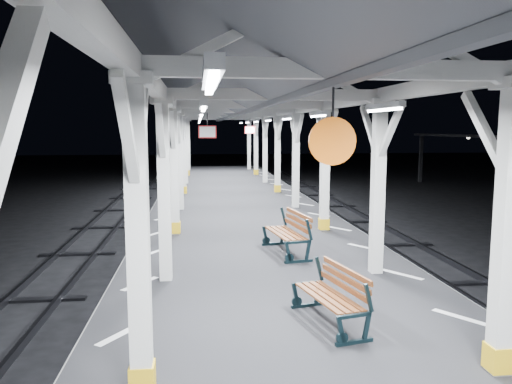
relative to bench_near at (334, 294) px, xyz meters
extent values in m
plane|color=black|center=(-0.52, 4.36, -1.43)|extent=(120.00, 120.00, 0.00)
cube|color=black|center=(-0.52, 4.36, -0.93)|extent=(6.00, 50.00, 1.00)
cube|color=silver|center=(-2.97, 4.36, -0.43)|extent=(1.00, 48.00, 0.01)
cube|color=silver|center=(1.93, 4.36, -0.43)|extent=(1.00, 48.00, 0.01)
cube|color=#2D2D33|center=(-6.07, 4.36, -1.35)|extent=(0.08, 60.00, 0.16)
cube|color=#2D2D33|center=(-4.97, 4.36, -1.35)|extent=(0.08, 60.00, 0.16)
cube|color=black|center=(-5.52, 4.36, -1.40)|extent=(2.20, 0.22, 0.06)
cube|color=#2D2D33|center=(3.93, 4.36, -1.35)|extent=(0.08, 60.00, 0.16)
cube|color=#2D2D33|center=(5.03, 4.36, -1.35)|extent=(0.08, 60.00, 0.16)
cube|color=black|center=(4.48, 4.36, -1.40)|extent=(2.20, 0.22, 0.06)
cube|color=silver|center=(-2.52, -1.64, 1.17)|extent=(0.22, 0.22, 3.20)
cube|color=silver|center=(-2.52, -1.64, 2.83)|extent=(0.40, 0.40, 0.12)
cube|color=gold|center=(-2.52, -1.64, -0.25)|extent=(0.26, 0.26, 0.30)
cube|color=silver|center=(-2.52, -1.09, 2.32)|extent=(0.10, 0.99, 0.99)
cube|color=silver|center=(-2.52, -2.19, 2.32)|extent=(0.10, 0.99, 0.99)
cube|color=silver|center=(-2.52, 2.36, 1.17)|extent=(0.22, 0.22, 3.20)
cube|color=silver|center=(-2.52, 2.36, 2.83)|extent=(0.40, 0.40, 0.12)
cube|color=silver|center=(-2.52, 2.91, 2.32)|extent=(0.10, 0.99, 0.99)
cube|color=silver|center=(-2.52, 1.81, 2.32)|extent=(0.10, 0.99, 0.99)
cube|color=silver|center=(-2.52, 6.36, 1.17)|extent=(0.22, 0.22, 3.20)
cube|color=silver|center=(-2.52, 6.36, 2.83)|extent=(0.40, 0.40, 0.12)
cube|color=gold|center=(-2.52, 6.36, -0.25)|extent=(0.26, 0.26, 0.30)
cube|color=silver|center=(-2.52, 6.91, 2.32)|extent=(0.10, 0.99, 0.99)
cube|color=silver|center=(-2.52, 5.81, 2.32)|extent=(0.10, 0.99, 0.99)
cube|color=silver|center=(-2.52, 10.36, 1.17)|extent=(0.22, 0.22, 3.20)
cube|color=silver|center=(-2.52, 10.36, 2.83)|extent=(0.40, 0.40, 0.12)
cube|color=silver|center=(-2.52, 10.91, 2.32)|extent=(0.10, 0.99, 0.99)
cube|color=silver|center=(-2.52, 9.81, 2.32)|extent=(0.10, 0.99, 0.99)
cube|color=silver|center=(-2.52, 14.36, 1.17)|extent=(0.22, 0.22, 3.20)
cube|color=silver|center=(-2.52, 14.36, 2.83)|extent=(0.40, 0.40, 0.12)
cube|color=gold|center=(-2.52, 14.36, -0.25)|extent=(0.26, 0.26, 0.30)
cube|color=silver|center=(-2.52, 14.91, 2.32)|extent=(0.10, 0.99, 0.99)
cube|color=silver|center=(-2.52, 13.81, 2.32)|extent=(0.10, 0.99, 0.99)
cube|color=silver|center=(-2.52, 18.36, 1.17)|extent=(0.22, 0.22, 3.20)
cube|color=silver|center=(-2.52, 18.36, 2.83)|extent=(0.40, 0.40, 0.12)
cube|color=silver|center=(-2.52, 18.91, 2.32)|extent=(0.10, 0.99, 0.99)
cube|color=silver|center=(-2.52, 17.81, 2.32)|extent=(0.10, 0.99, 0.99)
cube|color=silver|center=(-2.52, 22.36, 1.17)|extent=(0.22, 0.22, 3.20)
cube|color=silver|center=(-2.52, 22.36, 2.83)|extent=(0.40, 0.40, 0.12)
cube|color=gold|center=(-2.52, 22.36, -0.25)|extent=(0.26, 0.26, 0.30)
cube|color=silver|center=(-2.52, 22.91, 2.32)|extent=(0.10, 0.99, 0.99)
cube|color=silver|center=(-2.52, 21.81, 2.32)|extent=(0.10, 0.99, 0.99)
cube|color=silver|center=(-2.52, 26.36, 1.17)|extent=(0.22, 0.22, 3.20)
cube|color=silver|center=(-2.52, 26.36, 2.83)|extent=(0.40, 0.40, 0.12)
cube|color=silver|center=(-2.52, 26.91, 2.32)|extent=(0.10, 0.99, 0.99)
cube|color=silver|center=(-2.52, 25.81, 2.32)|extent=(0.10, 0.99, 0.99)
cube|color=silver|center=(1.48, -1.64, 1.17)|extent=(0.22, 0.22, 3.20)
cube|color=gold|center=(1.48, -1.64, -0.25)|extent=(0.26, 0.26, 0.30)
cube|color=silver|center=(1.48, -1.09, 2.32)|extent=(0.10, 0.99, 0.99)
cube|color=silver|center=(1.48, 2.36, 1.17)|extent=(0.22, 0.22, 3.20)
cube|color=silver|center=(1.48, 2.36, 2.83)|extent=(0.40, 0.40, 0.12)
cube|color=silver|center=(1.48, 2.91, 2.32)|extent=(0.10, 0.99, 0.99)
cube|color=silver|center=(1.48, 1.81, 2.32)|extent=(0.10, 0.99, 0.99)
cube|color=silver|center=(1.48, 6.36, 1.17)|extent=(0.22, 0.22, 3.20)
cube|color=silver|center=(1.48, 6.36, 2.83)|extent=(0.40, 0.40, 0.12)
cube|color=gold|center=(1.48, 6.36, -0.25)|extent=(0.26, 0.26, 0.30)
cube|color=silver|center=(1.48, 6.91, 2.32)|extent=(0.10, 0.99, 0.99)
cube|color=silver|center=(1.48, 5.81, 2.32)|extent=(0.10, 0.99, 0.99)
cube|color=silver|center=(1.48, 10.36, 1.17)|extent=(0.22, 0.22, 3.20)
cube|color=silver|center=(1.48, 10.36, 2.83)|extent=(0.40, 0.40, 0.12)
cube|color=silver|center=(1.48, 10.91, 2.32)|extent=(0.10, 0.99, 0.99)
cube|color=silver|center=(1.48, 9.81, 2.32)|extent=(0.10, 0.99, 0.99)
cube|color=silver|center=(1.48, 14.36, 1.17)|extent=(0.22, 0.22, 3.20)
cube|color=silver|center=(1.48, 14.36, 2.83)|extent=(0.40, 0.40, 0.12)
cube|color=gold|center=(1.48, 14.36, -0.25)|extent=(0.26, 0.26, 0.30)
cube|color=silver|center=(1.48, 14.91, 2.32)|extent=(0.10, 0.99, 0.99)
cube|color=silver|center=(1.48, 13.81, 2.32)|extent=(0.10, 0.99, 0.99)
cube|color=silver|center=(1.48, 18.36, 1.17)|extent=(0.22, 0.22, 3.20)
cube|color=silver|center=(1.48, 18.36, 2.83)|extent=(0.40, 0.40, 0.12)
cube|color=silver|center=(1.48, 18.91, 2.32)|extent=(0.10, 0.99, 0.99)
cube|color=silver|center=(1.48, 17.81, 2.32)|extent=(0.10, 0.99, 0.99)
cube|color=silver|center=(1.48, 22.36, 1.17)|extent=(0.22, 0.22, 3.20)
cube|color=silver|center=(1.48, 22.36, 2.83)|extent=(0.40, 0.40, 0.12)
cube|color=gold|center=(1.48, 22.36, -0.25)|extent=(0.26, 0.26, 0.30)
cube|color=silver|center=(1.48, 22.91, 2.32)|extent=(0.10, 0.99, 0.99)
cube|color=silver|center=(1.48, 21.81, 2.32)|extent=(0.10, 0.99, 0.99)
cube|color=silver|center=(1.48, 26.36, 1.17)|extent=(0.22, 0.22, 3.20)
cube|color=silver|center=(1.48, 26.36, 2.83)|extent=(0.40, 0.40, 0.12)
cube|color=silver|center=(1.48, 26.91, 2.32)|extent=(0.10, 0.99, 0.99)
cube|color=silver|center=(1.48, 25.81, 2.32)|extent=(0.10, 0.99, 0.99)
cube|color=silver|center=(-2.52, 4.36, 2.95)|extent=(0.18, 48.00, 0.24)
cube|color=silver|center=(1.48, 4.36, 2.95)|extent=(0.18, 48.00, 0.24)
cube|color=silver|center=(-0.52, -1.64, 2.95)|extent=(4.20, 0.14, 0.20)
cube|color=silver|center=(-0.52, 2.36, 2.95)|extent=(4.20, 0.14, 0.20)
cube|color=silver|center=(-0.52, 6.36, 2.95)|extent=(4.20, 0.14, 0.20)
cube|color=silver|center=(-0.52, 10.36, 2.95)|extent=(4.20, 0.14, 0.20)
cube|color=silver|center=(-0.52, 14.36, 2.95)|extent=(4.20, 0.14, 0.20)
cube|color=silver|center=(-0.52, 18.36, 2.95)|extent=(4.20, 0.14, 0.20)
cube|color=silver|center=(-0.52, 22.36, 2.95)|extent=(4.20, 0.14, 0.20)
cube|color=silver|center=(-0.52, 26.36, 2.95)|extent=(4.20, 0.14, 0.20)
cube|color=silver|center=(-0.52, 4.36, 3.87)|extent=(0.16, 48.00, 0.20)
cube|color=#4A4D52|center=(-1.82, 4.36, 3.49)|extent=(2.80, 49.00, 1.45)
cube|color=#4A4D52|center=(0.78, 4.36, 3.49)|extent=(2.80, 49.00, 1.45)
cube|color=silver|center=(-1.82, -3.64, 2.67)|extent=(0.10, 1.35, 0.08)
cube|color=white|center=(-1.82, -3.64, 2.62)|extent=(0.05, 1.25, 0.05)
cube|color=silver|center=(-1.82, 0.36, 2.67)|extent=(0.10, 1.35, 0.08)
cube|color=white|center=(-1.82, 0.36, 2.62)|extent=(0.05, 1.25, 0.05)
cube|color=silver|center=(-1.82, 4.36, 2.67)|extent=(0.10, 1.35, 0.08)
cube|color=white|center=(-1.82, 4.36, 2.62)|extent=(0.05, 1.25, 0.05)
cube|color=silver|center=(-1.82, 8.36, 2.67)|extent=(0.10, 1.35, 0.08)
cube|color=white|center=(-1.82, 8.36, 2.62)|extent=(0.05, 1.25, 0.05)
cube|color=silver|center=(-1.82, 12.36, 2.67)|extent=(0.10, 1.35, 0.08)
cube|color=white|center=(-1.82, 12.36, 2.62)|extent=(0.05, 1.25, 0.05)
cube|color=silver|center=(-1.82, 16.36, 2.67)|extent=(0.10, 1.35, 0.08)
cube|color=white|center=(-1.82, 16.36, 2.62)|extent=(0.05, 1.25, 0.05)
cube|color=silver|center=(-1.82, 20.36, 2.67)|extent=(0.10, 1.35, 0.08)
cube|color=white|center=(-1.82, 20.36, 2.62)|extent=(0.05, 1.25, 0.05)
cube|color=silver|center=(-1.82, 24.36, 2.67)|extent=(0.10, 1.35, 0.08)
cube|color=white|center=(-1.82, 24.36, 2.62)|extent=(0.05, 1.25, 0.05)
cube|color=silver|center=(0.78, 0.36, 2.67)|extent=(0.10, 1.35, 0.08)
cube|color=white|center=(0.78, 0.36, 2.62)|extent=(0.05, 1.25, 0.05)
cube|color=silver|center=(0.78, 4.36, 2.67)|extent=(0.10, 1.35, 0.08)
cube|color=white|center=(0.78, 4.36, 2.62)|extent=(0.05, 1.25, 0.05)
cube|color=silver|center=(0.78, 8.36, 2.67)|extent=(0.10, 1.35, 0.08)
cube|color=white|center=(0.78, 8.36, 2.62)|extent=(0.05, 1.25, 0.05)
cube|color=silver|center=(0.78, 12.36, 2.67)|extent=(0.10, 1.35, 0.08)
cube|color=white|center=(0.78, 12.36, 2.62)|extent=(0.05, 1.25, 0.05)
cube|color=silver|center=(0.78, 16.36, 2.67)|extent=(0.10, 1.35, 0.08)
cube|color=white|center=(0.78, 16.36, 2.62)|extent=(0.05, 1.25, 0.05)
cube|color=silver|center=(0.78, 20.36, 2.67)|extent=(0.10, 1.35, 0.08)
cube|color=white|center=(0.78, 20.36, 2.62)|extent=(0.05, 1.25, 0.05)
cube|color=silver|center=(0.78, 24.36, 2.67)|extent=(0.10, 1.35, 0.08)
cube|color=white|center=(0.78, 24.36, 2.62)|extent=(0.05, 1.25, 0.05)
cylinder|color=black|center=(-0.52, -1.64, 2.62)|extent=(0.02, 0.02, 0.30)
cylinder|color=#DD5E0C|center=(-0.52, -1.64, 2.22)|extent=(0.50, 0.04, 0.50)
cylinder|color=black|center=(-1.63, 7.50, 2.59)|extent=(0.02, 0.02, 0.36)
cube|color=red|center=(-1.63, 7.50, 2.24)|extent=(0.50, 0.03, 0.35)
cube|color=white|center=(-1.63, 7.50, 2.24)|extent=(0.44, 0.04, 0.29)
cylinder|color=black|center=(0.60, 17.37, 2.59)|extent=(0.02, 0.02, 0.36)
cube|color=red|center=(0.60, 17.37, 2.24)|extent=(0.50, 0.03, 0.35)
cube|color=white|center=(0.60, 17.37, 2.24)|extent=(0.44, 0.05, 0.29)
cube|color=black|center=(13.48, 26.36, 0.22)|extent=(0.20, 0.20, 3.30)
sphere|color=silver|center=(13.48, 20.36, 1.79)|extent=(0.20, 0.20, 0.20)
sphere|color=silver|center=(13.48, 26.36, 1.79)|extent=(0.20, 0.20, 0.20)
cube|color=black|center=(0.07, -0.72, -0.40)|extent=(0.54, 0.17, 0.05)
cube|color=black|center=(-0.12, -0.76, -0.22)|extent=(0.14, 0.07, 0.41)
cube|color=black|center=(0.25, -0.68, -0.22)|extent=(0.13, 0.07, 0.42)
cube|color=black|center=(0.26, -0.68, 0.17)|extent=(0.15, 0.08, 0.39)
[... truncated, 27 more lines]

